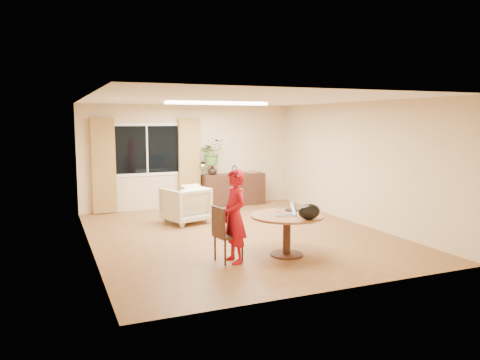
% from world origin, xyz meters
% --- Properties ---
extents(floor, '(6.50, 6.50, 0.00)m').
position_xyz_m(floor, '(0.00, 0.00, 0.00)').
color(floor, brown).
rests_on(floor, ground).
extents(ceiling, '(6.50, 6.50, 0.00)m').
position_xyz_m(ceiling, '(0.00, 0.00, 2.60)').
color(ceiling, white).
rests_on(ceiling, wall_back).
extents(wall_back, '(5.50, 0.00, 5.50)m').
position_xyz_m(wall_back, '(0.00, 3.25, 1.30)').
color(wall_back, '#D4B189').
rests_on(wall_back, floor).
extents(wall_left, '(0.00, 6.50, 6.50)m').
position_xyz_m(wall_left, '(-2.75, 0.00, 1.30)').
color(wall_left, '#D4B189').
rests_on(wall_left, floor).
extents(wall_right, '(0.00, 6.50, 6.50)m').
position_xyz_m(wall_right, '(2.75, 0.00, 1.30)').
color(wall_right, '#D4B189').
rests_on(wall_right, floor).
extents(window, '(1.70, 0.03, 1.30)m').
position_xyz_m(window, '(-1.10, 3.23, 1.50)').
color(window, white).
rests_on(window, wall_back).
extents(curtain_left, '(0.55, 0.08, 2.25)m').
position_xyz_m(curtain_left, '(-2.15, 3.15, 1.15)').
color(curtain_left, brown).
rests_on(curtain_left, wall_back).
extents(curtain_right, '(0.55, 0.08, 2.25)m').
position_xyz_m(curtain_right, '(-0.05, 3.15, 1.15)').
color(curtain_right, brown).
rests_on(curtain_right, wall_back).
extents(ceiling_panel, '(2.20, 0.35, 0.05)m').
position_xyz_m(ceiling_panel, '(0.00, 1.20, 2.57)').
color(ceiling_panel, white).
rests_on(ceiling_panel, ceiling).
extents(dining_table, '(1.19, 1.19, 0.68)m').
position_xyz_m(dining_table, '(0.19, -1.58, 0.53)').
color(dining_table, brown).
rests_on(dining_table, floor).
extents(dining_chair, '(0.49, 0.46, 0.89)m').
position_xyz_m(dining_chair, '(-0.81, -1.51, 0.44)').
color(dining_chair, black).
rests_on(dining_chair, floor).
extents(child, '(0.57, 0.40, 1.47)m').
position_xyz_m(child, '(-0.74, -1.60, 0.73)').
color(child, '#B7300E').
rests_on(child, floor).
extents(laptop, '(0.39, 0.30, 0.23)m').
position_xyz_m(laptop, '(0.12, -1.62, 0.79)').
color(laptop, '#B7B7BC').
rests_on(laptop, dining_table).
extents(tumbler, '(0.09, 0.09, 0.11)m').
position_xyz_m(tumbler, '(0.19, -1.30, 0.73)').
color(tumbler, white).
rests_on(tumbler, dining_table).
extents(wine_glass, '(0.08, 0.08, 0.21)m').
position_xyz_m(wine_glass, '(0.61, -1.43, 0.78)').
color(wine_glass, white).
rests_on(wine_glass, dining_table).
extents(pot_lid, '(0.31, 0.31, 0.04)m').
position_xyz_m(pot_lid, '(0.44, -1.29, 0.70)').
color(pot_lid, white).
rests_on(pot_lid, dining_table).
extents(handbag, '(0.41, 0.30, 0.25)m').
position_xyz_m(handbag, '(0.33, -2.04, 0.80)').
color(handbag, black).
rests_on(handbag, dining_table).
extents(armchair, '(1.07, 1.08, 0.79)m').
position_xyz_m(armchair, '(-0.66, 1.45, 0.39)').
color(armchair, beige).
rests_on(armchair, floor).
extents(throw, '(0.60, 0.66, 0.03)m').
position_xyz_m(throw, '(-0.43, 1.41, 0.80)').
color(throw, beige).
rests_on(throw, armchair).
extents(sideboard, '(1.66, 0.41, 0.83)m').
position_xyz_m(sideboard, '(1.09, 3.01, 0.41)').
color(sideboard, black).
rests_on(sideboard, floor).
extents(vase, '(0.29, 0.29, 0.25)m').
position_xyz_m(vase, '(0.51, 3.01, 0.95)').
color(vase, black).
rests_on(vase, sideboard).
extents(bouquet, '(0.73, 0.69, 0.66)m').
position_xyz_m(bouquet, '(0.49, 3.01, 1.41)').
color(bouquet, '#3B6A27').
rests_on(bouquet, vase).
extents(book_stack, '(0.20, 0.16, 0.07)m').
position_xyz_m(book_stack, '(1.64, 3.01, 0.87)').
color(book_stack, brown).
rests_on(book_stack, sideboard).
extents(desk_lamp, '(0.17, 0.17, 0.37)m').
position_xyz_m(desk_lamp, '(0.24, 2.96, 1.01)').
color(desk_lamp, black).
rests_on(desk_lamp, sideboard).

